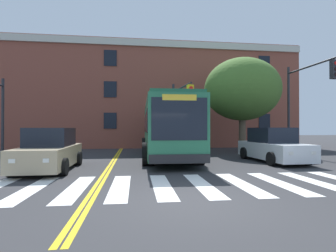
{
  "coord_description": "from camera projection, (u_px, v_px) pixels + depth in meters",
  "views": [
    {
      "loc": [
        -1.37,
        -6.09,
        1.74
      ],
      "look_at": [
        0.56,
        8.66,
        1.9
      ],
      "focal_mm": 28.0,
      "sensor_mm": 36.0,
      "label": 1
    }
  ],
  "objects": [
    {
      "name": "traffic_light_near_corner",
      "position": [
        305.0,
        92.0,
        16.02
      ],
      "size": [
        0.4,
        4.13,
        5.9
      ],
      "color": "#28282D",
      "rests_on": "ground"
    },
    {
      "name": "traffic_light_overhead",
      "position": [
        180.0,
        106.0,
        16.35
      ],
      "size": [
        0.65,
        3.9,
        4.81
      ],
      "color": "#28282D",
      "rests_on": "ground"
    },
    {
      "name": "city_bus",
      "position": [
        166.0,
        127.0,
        15.85
      ],
      "size": [
        3.15,
        11.19,
        3.38
      ],
      "color": "#28704C",
      "rests_on": "ground"
    },
    {
      "name": "lane_line_yellow_outer",
      "position": [
        122.0,
        150.0,
        21.62
      ],
      "size": [
        0.12,
        36.0,
        0.01
      ],
      "primitive_type": "cube",
      "color": "gold",
      "rests_on": "ground"
    },
    {
      "name": "ground_plane",
      "position": [
        192.0,
        202.0,
        6.2
      ],
      "size": [
        120.0,
        120.0,
        0.0
      ],
      "primitive_type": "plane",
      "color": "#303033"
    },
    {
      "name": "car_tan_near_lane",
      "position": [
        50.0,
        151.0,
        11.0
      ],
      "size": [
        2.1,
        4.6,
        1.78
      ],
      "color": "tan",
      "rests_on": "ground"
    },
    {
      "name": "car_white_far_lane",
      "position": [
        272.0,
        146.0,
        13.87
      ],
      "size": [
        2.13,
        4.85,
        1.8
      ],
      "color": "white",
      "rests_on": "ground"
    },
    {
      "name": "street_tree_curbside_large",
      "position": [
        242.0,
        90.0,
        19.2
      ],
      "size": [
        7.02,
        6.93,
        6.92
      ],
      "color": "brown",
      "rests_on": "ground"
    },
    {
      "name": "building_facade",
      "position": [
        114.0,
        98.0,
        26.47
      ],
      "size": [
        35.65,
        7.47,
        9.79
      ],
      "color": "brown",
      "rests_on": "ground"
    },
    {
      "name": "crosswalk",
      "position": [
        162.0,
        186.0,
        7.98
      ],
      "size": [
        13.16,
        3.71,
        0.01
      ],
      "color": "white",
      "rests_on": "ground"
    },
    {
      "name": "lane_line_yellow_inner",
      "position": [
        120.0,
        150.0,
        21.6
      ],
      "size": [
        0.12,
        36.0,
        0.01
      ],
      "primitive_type": "cube",
      "color": "gold",
      "rests_on": "ground"
    }
  ]
}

